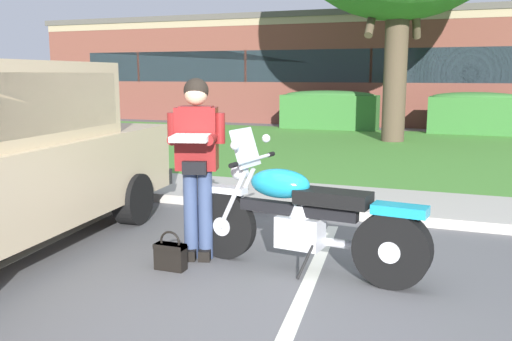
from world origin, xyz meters
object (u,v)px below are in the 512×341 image
motorcycle (311,219)px  hedge_left (329,110)px  hedge_center_left (475,113)px  brick_building (388,69)px  handbag (170,254)px  rider_person (197,154)px

motorcycle → hedge_left: bearing=102.7°
hedge_center_left → hedge_left: bearing=180.0°
hedge_left → hedge_center_left: same height
hedge_center_left → brick_building: 6.59m
hedge_center_left → brick_building: brick_building is taller
handbag → hedge_left: size_ratio=0.12×
rider_person → brick_building: brick_building is taller
rider_person → handbag: 0.94m
motorcycle → rider_person: 1.21m
rider_person → hedge_center_left: (2.52, 12.42, -0.36)m
motorcycle → brick_building: size_ratio=0.09×
hedge_left → brick_building: size_ratio=0.11×
handbag → hedge_center_left: hedge_center_left is taller
handbag → hedge_left: bearing=97.2°
rider_person → hedge_left: (-1.70, 12.42, -0.36)m
rider_person → brick_building: size_ratio=0.06×
hedge_left → brick_building: 5.81m
handbag → hedge_left: (-1.61, 12.78, 0.51)m
motorcycle → rider_person: (-1.10, -0.01, 0.52)m
rider_person → handbag: (-0.09, -0.37, -0.86)m
motorcycle → handbag: (-1.19, -0.38, -0.34)m
hedge_left → hedge_center_left: 4.23m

